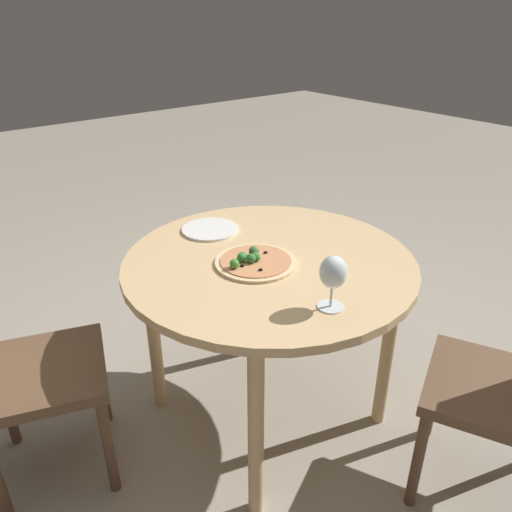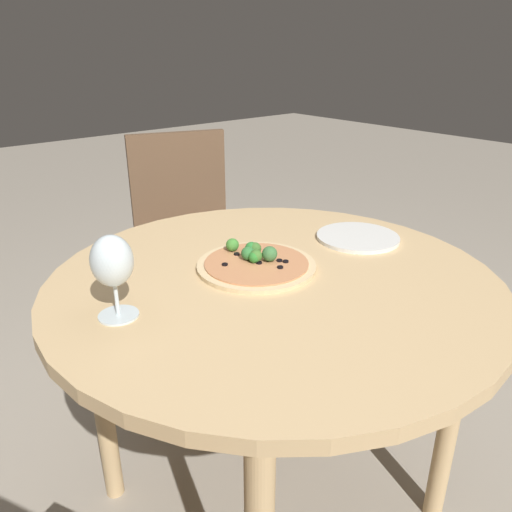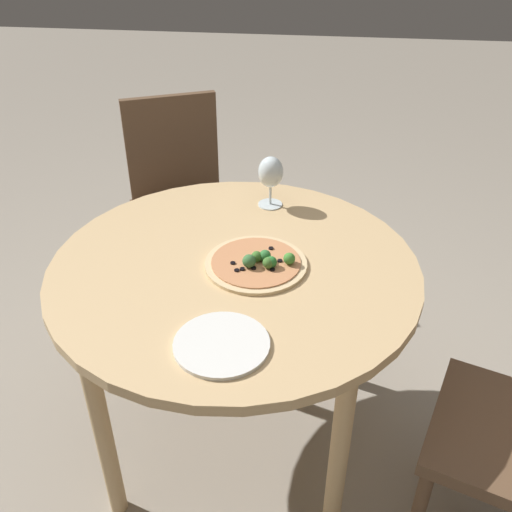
% 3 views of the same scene
% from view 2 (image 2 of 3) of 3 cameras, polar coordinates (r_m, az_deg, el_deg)
% --- Properties ---
extents(ground_plane, '(12.00, 12.00, 0.00)m').
position_cam_2_polar(ground_plane, '(1.57, 1.63, -26.24)').
color(ground_plane, gray).
extents(dining_table, '(1.02, 1.02, 0.71)m').
position_cam_2_polar(dining_table, '(1.17, 1.98, -5.72)').
color(dining_table, tan).
rests_on(dining_table, ground_plane).
extents(chair, '(0.51, 0.51, 0.88)m').
position_cam_2_polar(chair, '(1.98, -7.75, 1.74)').
color(chair, brown).
rests_on(chair, ground_plane).
extents(pizza, '(0.28, 0.28, 0.05)m').
position_cam_2_polar(pizza, '(1.17, -0.06, -0.76)').
color(pizza, '#DBBC89').
rests_on(pizza, dining_table).
extents(wine_glass, '(0.08, 0.08, 0.17)m').
position_cam_2_polar(wine_glass, '(0.96, -16.11, -0.78)').
color(wine_glass, silver).
rests_on(wine_glass, dining_table).
extents(plate_near, '(0.22, 0.22, 0.01)m').
position_cam_2_polar(plate_near, '(1.37, 11.56, 2.13)').
color(plate_near, silver).
rests_on(plate_near, dining_table).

